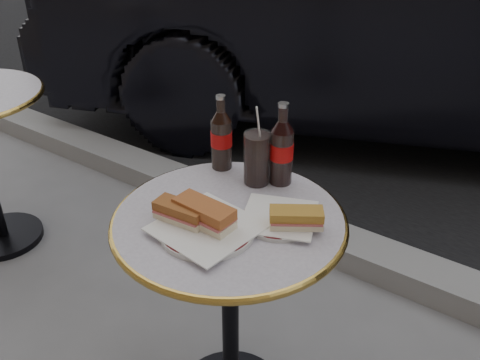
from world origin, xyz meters
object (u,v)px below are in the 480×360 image
Objects in this scene: cola_bottle_right at (282,144)px; parked_car at (446,4)px; plate_right at (279,219)px; cola_glass at (257,158)px; bistro_table at (230,319)px; cola_bottle_left at (221,132)px; plate_left at (207,230)px.

cola_bottle_right is 0.05× the size of parked_car.
plate_right is at bearing -59.69° from cola_bottle_right.
cola_glass reaches higher than plate_right.
bistro_table is at bearing 162.08° from parked_car.
parked_car is at bearing 97.32° from plate_right.
cola_bottle_left is 2.32m from parked_car.
bistro_table is 2.57m from parked_car.
plate_left is 1.55× the size of cola_glass.
cola_bottle_right is at bearing 120.31° from plate_right.
cola_bottle_left is at bearing 173.51° from cola_glass.
plate_right is 1.24× the size of cola_glass.
cola_bottle_right is at bearing 162.93° from parked_car.
cola_bottle_right is at bearing 7.60° from cola_bottle_left.
parked_car is (-0.16, 2.34, -0.01)m from cola_glass.
plate_left is 0.19m from plate_right.
plate_left is at bearing -59.69° from cola_bottle_left.
parked_car reaches higher than cola_glass.
plate_right is (0.12, 0.06, 0.37)m from bistro_table.
cola_glass reaches higher than bistro_table.
cola_bottle_right is (-0.10, 0.17, 0.12)m from plate_right.
parked_car is at bearing 93.96° from cola_glass.
bistro_table is 3.76× the size of plate_right.
bistro_table is 0.55m from cola_bottle_left.
cola_bottle_left is (-0.18, 0.21, 0.48)m from bistro_table.
cola_bottle_right is (0.02, 0.23, 0.49)m from bistro_table.
bistro_table is 0.39m from plate_right.
cola_glass is 2.34m from parked_car.
plate_left is at bearing -82.91° from cola_glass.
plate_left is 0.99× the size of cola_bottle_right.
plate_right reaches higher than bistro_table.
bistro_table is 0.15× the size of parked_car.
plate_left is 0.29m from cola_glass.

